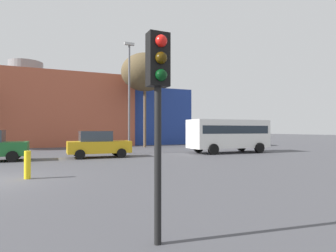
% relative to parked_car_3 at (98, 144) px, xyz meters
% --- Properties ---
extents(building_backdrop, '(40.39, 13.80, 10.43)m').
position_rel_parked_car_3_xyz_m(building_backdrop, '(-6.00, 19.55, 3.15)').
color(building_backdrop, '#B2563D').
rests_on(building_backdrop, ground_plane).
extents(parked_car_3, '(4.20, 2.06, 1.82)m').
position_rel_parked_car_3_xyz_m(parked_car_3, '(0.00, 0.00, 0.00)').
color(parked_car_3, gold).
rests_on(parked_car_3, ground_plane).
extents(white_bus, '(6.80, 2.62, 2.72)m').
position_rel_parked_car_3_xyz_m(white_bus, '(10.60, -0.19, 0.72)').
color(white_bus, white).
rests_on(white_bus, ground_plane).
extents(traffic_light_near_right, '(0.37, 0.37, 3.52)m').
position_rel_parked_car_3_xyz_m(traffic_light_near_right, '(-1.33, -15.23, 1.69)').
color(traffic_light_near_right, black).
rests_on(traffic_light_near_right, ground_plane).
extents(bare_tree_1, '(5.17, 5.17, 10.29)m').
position_rel_parked_car_3_xyz_m(bare_tree_1, '(6.43, 9.45, 7.29)').
color(bare_tree_1, brown).
rests_on(bare_tree_1, ground_plane).
extents(bollard_yellow_0, '(0.24, 0.24, 1.08)m').
position_rel_parked_car_3_xyz_m(bollard_yellow_0, '(-3.83, -7.48, -0.36)').
color(bollard_yellow_0, yellow).
rests_on(bollard_yellow_0, ground_plane).
extents(street_lamp, '(0.80, 0.24, 8.98)m').
position_rel_parked_car_3_xyz_m(street_lamp, '(2.81, 2.37, 4.12)').
color(street_lamp, '#59595E').
rests_on(street_lamp, ground_plane).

